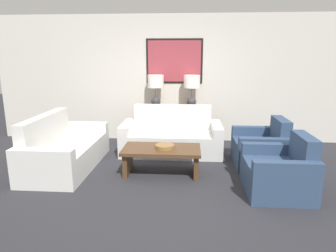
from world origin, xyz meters
TOP-DOWN VIEW (x-y plane):
  - ground_plane at (0.00, 0.00)m, footprint 20.00×20.00m
  - back_wall at (0.00, 2.53)m, footprint 7.71×0.12m
  - console_table at (0.00, 2.26)m, footprint 1.23×0.40m
  - table_lamp_left at (-0.37, 2.26)m, footprint 0.33×0.33m
  - table_lamp_right at (0.37, 2.26)m, footprint 0.33×0.33m
  - couch_by_back_wall at (0.00, 1.60)m, footprint 1.87×0.89m
  - couch_by_side at (-1.73, 0.68)m, footprint 0.89×1.87m
  - coffee_table at (-0.09, 0.50)m, footprint 1.20×0.64m
  - decorative_bowl at (-0.04, 0.49)m, footprint 0.29×0.29m
  - armchair_near_back_wall at (1.56, 1.03)m, footprint 0.83×0.92m
  - armchair_near_camera at (1.56, -0.02)m, footprint 0.83×0.92m

SIDE VIEW (x-z plane):
  - ground_plane at x=0.00m, z-range 0.00..0.00m
  - armchair_near_back_wall at x=1.56m, z-range -0.12..0.68m
  - armchair_near_camera at x=1.56m, z-range -0.12..0.68m
  - couch_by_back_wall at x=0.00m, z-range -0.15..0.72m
  - couch_by_side at x=-1.73m, z-range -0.15..0.72m
  - coffee_table at x=-0.09m, z-range 0.10..0.52m
  - console_table at x=0.00m, z-range 0.00..0.76m
  - decorative_bowl at x=-0.04m, z-range 0.42..0.48m
  - table_lamp_left at x=-0.37m, z-range 0.86..1.54m
  - table_lamp_right at x=0.37m, z-range 0.86..1.54m
  - back_wall at x=0.00m, z-range 0.01..2.66m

